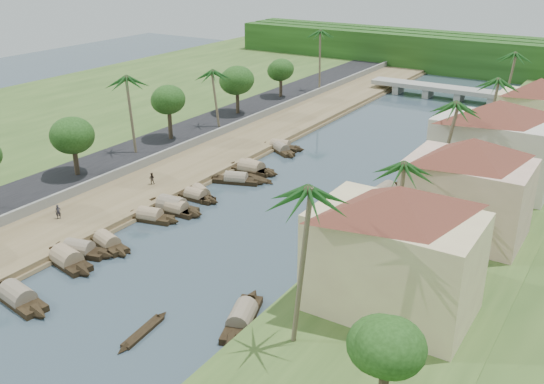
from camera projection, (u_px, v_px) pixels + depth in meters
The scene contains 47 objects.
ground at pixel (211, 250), 58.28m from camera, with size 220.00×220.00×0.00m, color #34444E.
left_bank at pixel (207, 159), 81.65m from camera, with size 10.00×180.00×0.80m, color brown.
right_bank at pixel (468, 215), 64.35m from camera, with size 16.00×180.00×1.20m, color #314E1F.
road at pixel (159, 146), 85.72m from camera, with size 8.00×180.00×1.40m, color black.
retaining_wall at pixel (182, 147), 83.35m from camera, with size 0.40×180.00×1.10m, color gray.
far_left_fill at pixel (37, 119), 98.77m from camera, with size 45.00×220.00×1.35m, color #314E1F.
treeline at pixel (484, 56), 134.99m from camera, with size 120.00×14.00×8.00m.
bridge at pixel (444, 90), 113.95m from camera, with size 28.00×4.00×2.40m.
building_near at pixel (394, 249), 44.93m from camera, with size 14.85×14.85×10.20m.
building_mid at pixel (468, 186), 57.05m from camera, with size 14.11×14.11×9.70m.
building_far at pixel (494, 143), 68.40m from camera, with size 15.59×15.59×10.20m.
building_distant at pixel (536, 111), 83.75m from camera, with size 12.62×12.62×9.20m.
sampan_0 at pixel (18, 297), 49.72m from camera, with size 8.99×3.10×2.31m.
sampan_1 at pixel (67, 260), 55.60m from camera, with size 8.27×3.30×2.38m.
sampan_2 at pixel (107, 243), 58.84m from camera, with size 7.56×3.41×1.99m.
sampan_3 at pixel (79, 250), 57.40m from camera, with size 7.78×3.41×2.08m.
sampan_4 at pixel (150, 217), 64.40m from camera, with size 7.28×3.14×2.05m.
sampan_5 at pixel (177, 210), 66.09m from camera, with size 6.59×2.03×2.11m.
sampan_6 at pixel (172, 207), 66.75m from camera, with size 8.49×2.56×2.47m.
sampan_7 at pixel (195, 196), 69.59m from camera, with size 6.76×1.66×1.85m.
sampan_8 at pixel (200, 194), 70.27m from camera, with size 6.16×4.20×1.96m.
sampan_9 at pixel (236, 180), 74.45m from camera, with size 7.93×4.10×2.02m.
sampan_10 at pixel (250, 169), 77.98m from camera, with size 8.46×2.37×2.29m.
sampan_11 at pixel (254, 168), 78.16m from camera, with size 7.61×3.08×2.15m.
sampan_12 at pixel (281, 149), 85.46m from camera, with size 7.37×5.06×1.88m.
sampan_13 at pixel (280, 147), 86.46m from camera, with size 7.67×3.14×2.08m.
sampan_14 at pixel (242, 318), 47.00m from camera, with size 4.45×8.91×2.16m.
sampan_15 at pixel (335, 234), 60.65m from camera, with size 1.58×6.59×1.82m.
sampan_16 at pixel (383, 193), 70.55m from camera, with size 2.52×9.24×2.22m.
canoe_0 at pixel (143, 332), 45.86m from camera, with size 1.46×6.13×0.80m.
canoe_1 at pixel (117, 246), 58.93m from camera, with size 4.87×1.73×0.78m.
canoe_2 at pixel (258, 178), 75.73m from camera, with size 5.73×2.09×0.83m.
palm_0 at pixel (299, 192), 38.59m from camera, with size 3.20×3.20×13.37m.
palm_1 at pixel (402, 166), 51.97m from camera, with size 3.20×3.20×10.18m.
palm_2 at pixel (448, 105), 63.73m from camera, with size 3.20×3.20×12.17m.
palm_3 at pixel (494, 81), 75.57m from camera, with size 3.20×3.20×11.96m.
palm_5 at pixel (129, 79), 77.38m from camera, with size 3.20×3.20×11.59m.
palm_6 at pixel (216, 73), 89.34m from camera, with size 3.20×3.20×9.92m.
palm_7 at pixel (511, 55), 91.16m from camera, with size 3.20×3.20×12.35m.
palm_8 at pixel (321, 33), 111.15m from camera, with size 3.20×3.20×12.51m.
tree_2 at pixel (73, 136), 71.57m from camera, with size 5.15×5.15×7.01m.
tree_3 at pixel (168, 100), 84.66m from camera, with size 4.69×4.69×7.59m.
tree_4 at pixel (237, 81), 97.77m from camera, with size 5.36×5.36×7.60m.
tree_5 at pixel (281, 70), 108.62m from camera, with size 4.48×4.48×6.68m.
tree_7 at pixel (387, 348), 34.21m from camera, with size 4.09×4.09×6.80m.
person_near at pixel (58, 212), 62.75m from camera, with size 0.56×0.37×1.53m, color #292830.
person_far at pixel (152, 178), 71.81m from camera, with size 0.69×0.54×1.42m, color #332923.
Camera 1 is at (32.54, -40.64, 27.41)m, focal length 40.00 mm.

